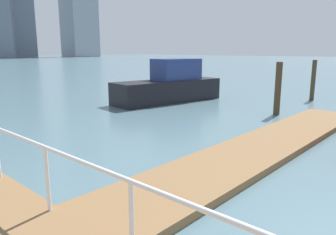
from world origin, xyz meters
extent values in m
cube|color=olive|center=(3.42, 7.20, 0.09)|extent=(13.84, 2.00, 0.18)
cylinder|color=white|center=(-3.15, 5.73, 0.93)|extent=(0.06, 0.06, 1.05)
cylinder|color=white|center=(-3.15, 7.70, 0.93)|extent=(0.06, 0.06, 1.05)
cylinder|color=white|center=(-3.15, 8.69, 1.45)|extent=(0.06, 25.58, 0.06)
cylinder|color=#473826|center=(8.74, 9.17, 1.20)|extent=(0.28, 0.28, 2.40)
cylinder|color=#473826|center=(14.37, 9.49, 1.18)|extent=(0.25, 0.25, 2.35)
cube|color=black|center=(8.27, 15.45, 0.61)|extent=(6.80, 2.93, 1.23)
cube|color=navy|center=(8.88, 15.35, 1.83)|extent=(2.86, 1.93, 1.19)
camera|label=1|loc=(-5.43, 3.11, 2.91)|focal=34.68mm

